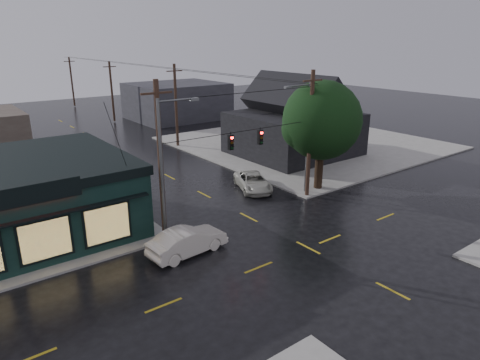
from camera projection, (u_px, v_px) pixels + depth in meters
ground_plane at (308, 248)px, 26.56m from camera, size 160.00×160.00×0.00m
sidewalk_ne at (305, 142)px, 53.13m from camera, size 28.00×28.00×0.15m
ne_building at (294, 115)px, 46.61m from camera, size 12.60×11.60×8.75m
corner_tree at (322, 121)px, 35.04m from camera, size 6.55×6.55×9.12m
utility_pole_nw at (165, 239)px, 27.75m from camera, size 2.00×0.32×10.15m
utility_pole_ne at (307, 196)px, 35.20m from camera, size 2.00×0.32×10.15m
utility_pole_far_a at (178, 146)px, 51.46m from camera, size 2.00×0.32×9.65m
utility_pole_far_b at (115, 122)px, 66.60m from camera, size 2.00×0.32×9.15m
utility_pole_far_c at (75, 107)px, 81.73m from camera, size 2.00×0.32×9.15m
span_signal_assembly at (246, 139)px, 29.73m from camera, size 13.00×0.48×1.23m
streetlight_nw at (166, 244)px, 27.05m from camera, size 5.40×0.30×9.15m
streetlight_ne at (305, 193)px, 36.02m from camera, size 5.40×0.30×9.15m
bg_building_east at (177, 101)px, 68.89m from camera, size 14.00×12.00×5.60m
sedan_cream at (188, 241)px, 25.61m from camera, size 5.11×2.17×1.64m
suv_silver at (253, 182)px, 36.58m from camera, size 4.08×5.61×1.42m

